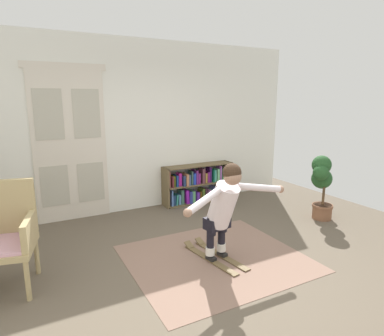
# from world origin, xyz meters

# --- Properties ---
(ground_plane) EXTENTS (7.20, 7.20, 0.00)m
(ground_plane) POSITION_xyz_m (0.00, 0.00, 0.00)
(ground_plane) COLOR brown
(back_wall) EXTENTS (6.00, 0.10, 2.90)m
(back_wall) POSITION_xyz_m (0.00, 2.60, 1.45)
(back_wall) COLOR white
(back_wall) RESTS_ON ground
(double_door) EXTENTS (1.22, 0.05, 2.45)m
(double_door) POSITION_xyz_m (-1.17, 2.54, 1.23)
(double_door) COLOR beige
(double_door) RESTS_ON ground
(rug) EXTENTS (2.07, 1.82, 0.01)m
(rug) POSITION_xyz_m (0.13, 0.31, 0.00)
(rug) COLOR #826455
(rug) RESTS_ON ground
(bookshelf) EXTENTS (1.38, 0.30, 0.72)m
(bookshelf) POSITION_xyz_m (1.01, 2.39, 0.33)
(bookshelf) COLOR brown
(bookshelf) RESTS_ON ground
(wicker_chair) EXTENTS (0.71, 0.71, 1.10)m
(wicker_chair) POSITION_xyz_m (-2.11, 0.81, 0.58)
(wicker_chair) COLOR tan
(wicker_chair) RESTS_ON ground
(potted_plant) EXTENTS (0.46, 0.42, 1.04)m
(potted_plant) POSITION_xyz_m (2.37, 0.70, 0.60)
(potted_plant) COLOR brown
(potted_plant) RESTS_ON ground
(skis_pair) EXTENTS (0.42, 0.98, 0.07)m
(skis_pair) POSITION_xyz_m (0.12, 0.34, 0.02)
(skis_pair) COLOR brown
(skis_pair) RESTS_ON rug
(person_skier) EXTENTS (1.48, 0.67, 1.16)m
(person_skier) POSITION_xyz_m (0.15, 0.17, 0.74)
(person_skier) COLOR white
(person_skier) RESTS_ON skis_pair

